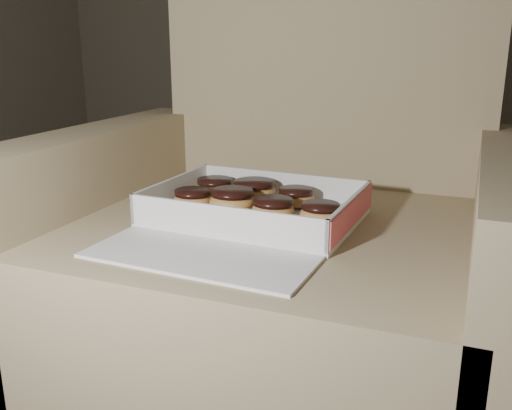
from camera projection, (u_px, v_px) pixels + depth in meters
The scene contains 13 objects.
armchair at pixel (286, 270), 1.13m from camera, with size 0.91×0.77×0.95m.
bakery_box at pixel (249, 219), 0.99m from camera, with size 0.37×0.43×0.06m.
donut_a at pixel (193, 199), 1.07m from camera, with size 0.07×0.07×0.04m.
donut_b at pixel (254, 190), 1.11m from camera, with size 0.08×0.08×0.04m.
donut_c at pixel (215, 187), 1.14m from camera, with size 0.08×0.08×0.04m.
donut_d at pixel (320, 213), 0.98m from camera, with size 0.07×0.07×0.04m.
donut_e at pixel (273, 209), 1.00m from camera, with size 0.08×0.08×0.04m.
donut_f at pixel (296, 197), 1.08m from camera, with size 0.07×0.07×0.04m.
donut_g at pixel (232, 200), 1.04m from camera, with size 0.08×0.08×0.04m.
crumb_a at pixel (186, 207), 1.08m from camera, with size 0.01×0.01×0.00m, color black.
crumb_b at pixel (176, 221), 0.99m from camera, with size 0.01×0.01×0.00m, color black.
crumb_c at pixel (312, 230), 0.95m from camera, with size 0.01×0.01×0.00m, color black.
crumb_d at pixel (264, 227), 0.96m from camera, with size 0.01×0.01×0.00m, color black.
Camera 1 is at (0.16, -0.53, 0.74)m, focal length 40.00 mm.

